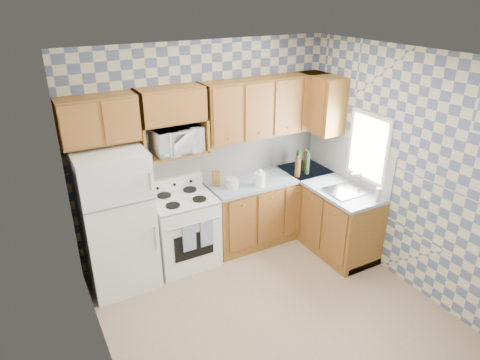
# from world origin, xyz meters

# --- Properties ---
(floor) EXTENTS (3.40, 3.40, 0.00)m
(floor) POSITION_xyz_m (0.00, 0.00, 0.00)
(floor) COLOR #8B765A
(floor) RESTS_ON ground
(back_wall) EXTENTS (3.40, 0.02, 2.70)m
(back_wall) POSITION_xyz_m (0.00, 1.60, 1.35)
(back_wall) COLOR slate
(back_wall) RESTS_ON ground
(right_wall) EXTENTS (0.02, 3.20, 2.70)m
(right_wall) POSITION_xyz_m (1.70, 0.00, 1.35)
(right_wall) COLOR slate
(right_wall) RESTS_ON ground
(backsplash_back) EXTENTS (2.60, 0.02, 0.56)m
(backsplash_back) POSITION_xyz_m (0.40, 1.59, 1.20)
(backsplash_back) COLOR silver
(backsplash_back) RESTS_ON back_wall
(backsplash_right) EXTENTS (0.02, 1.60, 0.56)m
(backsplash_right) POSITION_xyz_m (1.69, 0.80, 1.20)
(backsplash_right) COLOR silver
(backsplash_right) RESTS_ON right_wall
(refrigerator) EXTENTS (0.75, 0.70, 1.68)m
(refrigerator) POSITION_xyz_m (-1.27, 1.25, 0.84)
(refrigerator) COLOR white
(refrigerator) RESTS_ON floor
(stove_body) EXTENTS (0.76, 0.65, 0.90)m
(stove_body) POSITION_xyz_m (-0.47, 1.28, 0.45)
(stove_body) COLOR white
(stove_body) RESTS_ON floor
(cooktop) EXTENTS (0.76, 0.65, 0.02)m
(cooktop) POSITION_xyz_m (-0.47, 1.28, 0.91)
(cooktop) COLOR silver
(cooktop) RESTS_ON stove_body
(backguard) EXTENTS (0.76, 0.08, 0.17)m
(backguard) POSITION_xyz_m (-0.47, 1.55, 1.00)
(backguard) COLOR white
(backguard) RESTS_ON cooktop
(dish_towel_left) EXTENTS (0.16, 0.02, 0.34)m
(dish_towel_left) POSITION_xyz_m (-0.53, 0.93, 0.56)
(dish_towel_left) COLOR navy
(dish_towel_left) RESTS_ON stove_body
(dish_towel_right) EXTENTS (0.16, 0.02, 0.34)m
(dish_towel_right) POSITION_xyz_m (-0.31, 0.93, 0.56)
(dish_towel_right) COLOR navy
(dish_towel_right) RESTS_ON stove_body
(base_cabinets_back) EXTENTS (1.75, 0.60, 0.88)m
(base_cabinets_back) POSITION_xyz_m (0.82, 1.30, 0.44)
(base_cabinets_back) COLOR brown
(base_cabinets_back) RESTS_ON floor
(base_cabinets_right) EXTENTS (0.60, 1.60, 0.88)m
(base_cabinets_right) POSITION_xyz_m (1.40, 0.80, 0.44)
(base_cabinets_right) COLOR brown
(base_cabinets_right) RESTS_ON floor
(countertop_back) EXTENTS (1.77, 0.63, 0.04)m
(countertop_back) POSITION_xyz_m (0.82, 1.30, 0.90)
(countertop_back) COLOR gray
(countertop_back) RESTS_ON base_cabinets_back
(countertop_right) EXTENTS (0.63, 1.60, 0.04)m
(countertop_right) POSITION_xyz_m (1.40, 0.80, 0.90)
(countertop_right) COLOR gray
(countertop_right) RESTS_ON base_cabinets_right
(upper_cabinets_back) EXTENTS (1.75, 0.33, 0.74)m
(upper_cabinets_back) POSITION_xyz_m (0.82, 1.44, 1.85)
(upper_cabinets_back) COLOR brown
(upper_cabinets_back) RESTS_ON back_wall
(upper_cabinets_fridge) EXTENTS (0.82, 0.33, 0.50)m
(upper_cabinets_fridge) POSITION_xyz_m (-1.29, 1.44, 1.97)
(upper_cabinets_fridge) COLOR brown
(upper_cabinets_fridge) RESTS_ON back_wall
(upper_cabinets_right) EXTENTS (0.33, 0.70, 0.74)m
(upper_cabinets_right) POSITION_xyz_m (1.53, 1.25, 1.85)
(upper_cabinets_right) COLOR brown
(upper_cabinets_right) RESTS_ON right_wall
(microwave_shelf) EXTENTS (0.80, 0.33, 0.03)m
(microwave_shelf) POSITION_xyz_m (-0.47, 1.44, 1.44)
(microwave_shelf) COLOR brown
(microwave_shelf) RESTS_ON back_wall
(microwave) EXTENTS (0.59, 0.41, 0.31)m
(microwave) POSITION_xyz_m (-0.44, 1.44, 1.61)
(microwave) COLOR white
(microwave) RESTS_ON microwave_shelf
(sink) EXTENTS (0.48, 0.40, 0.03)m
(sink) POSITION_xyz_m (1.40, 0.45, 0.93)
(sink) COLOR #B7B7BC
(sink) RESTS_ON countertop_right
(window) EXTENTS (0.02, 0.66, 0.86)m
(window) POSITION_xyz_m (1.69, 0.45, 1.45)
(window) COLOR silver
(window) RESTS_ON right_wall
(bottle_0) EXTENTS (0.07, 0.07, 0.33)m
(bottle_0) POSITION_xyz_m (1.20, 1.20, 1.08)
(bottle_0) COLOR black
(bottle_0) RESTS_ON countertop_back
(bottle_1) EXTENTS (0.07, 0.07, 0.31)m
(bottle_1) POSITION_xyz_m (1.30, 1.14, 1.07)
(bottle_1) COLOR black
(bottle_1) RESTS_ON countertop_back
(bottle_2) EXTENTS (0.07, 0.07, 0.28)m
(bottle_2) POSITION_xyz_m (1.35, 1.24, 1.06)
(bottle_2) COLOR #573214
(bottle_2) RESTS_ON countertop_back
(bottle_3) EXTENTS (0.07, 0.07, 0.26)m
(bottle_3) POSITION_xyz_m (1.13, 1.12, 1.05)
(bottle_3) COLOR #573214
(bottle_3) RESTS_ON countertop_back
(knife_block) EXTENTS (0.11, 0.11, 0.20)m
(knife_block) POSITION_xyz_m (0.05, 1.38, 1.02)
(knife_block) COLOR brown
(knife_block) RESTS_ON countertop_back
(electric_kettle) EXTENTS (0.14, 0.14, 0.18)m
(electric_kettle) POSITION_xyz_m (0.54, 1.11, 1.01)
(electric_kettle) COLOR white
(electric_kettle) RESTS_ON countertop_back
(food_containers) EXTENTS (0.18, 0.18, 0.12)m
(food_containers) POSITION_xyz_m (0.21, 1.25, 0.98)
(food_containers) COLOR beige
(food_containers) RESTS_ON countertop_back
(soap_bottle) EXTENTS (0.06, 0.06, 0.17)m
(soap_bottle) POSITION_xyz_m (1.55, 0.06, 1.01)
(soap_bottle) COLOR beige
(soap_bottle) RESTS_ON countertop_right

